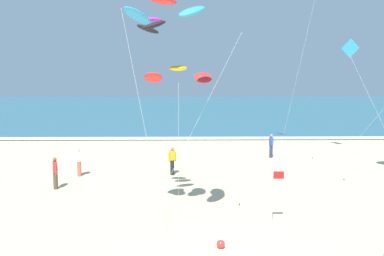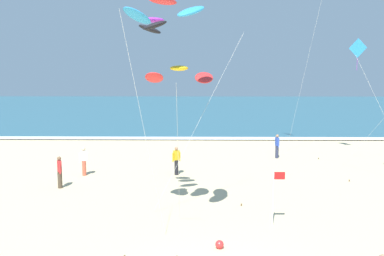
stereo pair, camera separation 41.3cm
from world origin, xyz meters
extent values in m
cube|color=#2D6075|center=(0.00, 55.11, 0.04)|extent=(160.00, 60.00, 0.08)
cube|color=white|center=(0.00, 25.41, 0.09)|extent=(160.00, 1.45, 0.01)
ellipsoid|color=red|center=(-0.47, 5.78, 5.50)|extent=(0.71, 1.18, 0.55)
ellipsoid|color=yellow|center=(-1.40, 5.76, 5.85)|extent=(0.70, 1.18, 0.20)
ellipsoid|color=red|center=(-2.33, 5.74, 5.50)|extent=(0.71, 1.18, 0.55)
cylinder|color=silver|center=(-1.36, 3.98, 2.75)|extent=(0.08, 3.58, 5.31)
ellipsoid|color=#2D99DB|center=(-0.92, 3.55, 7.62)|extent=(1.23, 1.48, 0.61)
ellipsoid|color=red|center=(-1.85, 4.10, 8.02)|extent=(1.23, 1.48, 0.20)
ellipsoid|color=#2D99DB|center=(-2.78, 4.64, 7.62)|extent=(1.23, 1.48, 0.61)
cylinder|color=silver|center=(-2.40, 3.15, 3.81)|extent=(1.12, 1.90, 7.42)
cube|color=#2D99DB|center=(9.86, 18.48, 7.25)|extent=(0.85, 1.00, 1.28)
cylinder|color=purple|center=(9.86, 18.48, 6.19)|extent=(0.02, 0.02, 0.84)
cylinder|color=silver|center=(11.26, 16.81, 2.94)|extent=(2.81, 3.35, 5.68)
ellipsoid|color=black|center=(-2.65, 7.27, 7.42)|extent=(1.04, 0.69, 0.48)
ellipsoid|color=purple|center=(-2.47, 6.55, 7.70)|extent=(1.02, 0.68, 0.20)
ellipsoid|color=black|center=(-2.29, 5.82, 7.42)|extent=(1.04, 0.69, 0.48)
cylinder|color=silver|center=(-0.65, 6.99, 3.71)|extent=(3.66, 0.89, 7.23)
cylinder|color=brown|center=(1.18, 7.43, 0.05)|extent=(0.06, 0.06, 0.10)
cylinder|color=silver|center=(8.88, 11.41, 3.31)|extent=(3.29, 0.36, 6.43)
cylinder|color=brown|center=(7.24, 11.59, 0.05)|extent=(0.06, 0.06, 0.10)
cylinder|color=silver|center=(6.49, 18.78, 5.66)|extent=(1.46, 3.06, 11.13)
cylinder|color=brown|center=(7.22, 17.26, 0.05)|extent=(0.06, 0.06, 0.10)
cylinder|color=#4C3D2D|center=(-7.51, 10.12, 0.42)|extent=(0.22, 0.22, 0.84)
cube|color=red|center=(-7.51, 10.12, 1.11)|extent=(0.30, 0.37, 0.54)
sphere|color=brown|center=(-7.51, 10.12, 1.49)|extent=(0.20, 0.20, 0.20)
cylinder|color=red|center=(-7.60, 10.31, 1.01)|extent=(0.08, 0.08, 0.50)
cylinder|color=red|center=(-7.42, 9.93, 1.01)|extent=(0.08, 0.08, 0.50)
cylinder|color=#2D334C|center=(4.54, 17.59, 0.42)|extent=(0.22, 0.22, 0.84)
cube|color=#3351B7|center=(4.54, 17.59, 1.11)|extent=(0.24, 0.35, 0.54)
sphere|color=#A87A59|center=(4.54, 17.59, 1.49)|extent=(0.20, 0.20, 0.20)
cylinder|color=#3351B7|center=(4.50, 17.80, 1.01)|extent=(0.08, 0.08, 0.50)
cylinder|color=#3351B7|center=(4.59, 17.39, 1.01)|extent=(0.08, 0.08, 0.50)
cylinder|color=black|center=(-1.89, 12.91, 0.42)|extent=(0.22, 0.22, 0.84)
cube|color=gold|center=(-1.89, 12.91, 1.11)|extent=(0.37, 0.32, 0.54)
sphere|color=#A87A59|center=(-1.89, 12.91, 1.49)|extent=(0.20, 0.20, 0.20)
cylinder|color=gold|center=(-2.07, 12.81, 1.01)|extent=(0.08, 0.08, 0.50)
cylinder|color=gold|center=(-1.71, 13.02, 1.01)|extent=(0.08, 0.08, 0.50)
cylinder|color=#D8593F|center=(-6.99, 12.68, 0.42)|extent=(0.22, 0.22, 0.84)
cube|color=white|center=(-6.99, 12.68, 1.11)|extent=(0.36, 0.26, 0.54)
sphere|color=beige|center=(-6.99, 12.68, 1.49)|extent=(0.20, 0.20, 0.20)
cylinder|color=white|center=(-6.79, 12.73, 1.01)|extent=(0.08, 0.08, 0.50)
cylinder|color=white|center=(-7.19, 12.62, 1.01)|extent=(0.08, 0.08, 0.50)
cylinder|color=silver|center=(2.12, 5.17, 1.05)|extent=(0.05, 0.05, 2.10)
cube|color=red|center=(2.34, 5.17, 1.90)|extent=(0.40, 0.02, 0.28)
sphere|color=red|center=(0.02, 2.99, 0.14)|extent=(0.28, 0.28, 0.28)
camera|label=1|loc=(-1.09, -10.26, 5.75)|focal=39.86mm
camera|label=2|loc=(-0.68, -10.26, 5.75)|focal=39.86mm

